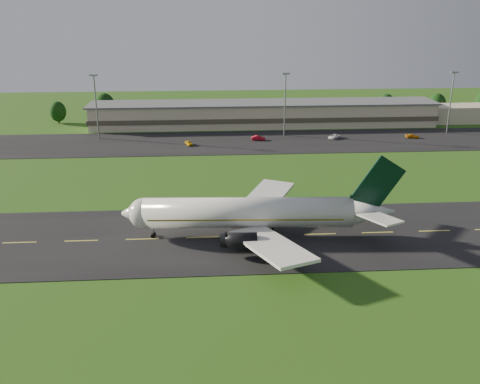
{
  "coord_description": "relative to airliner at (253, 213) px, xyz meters",
  "views": [
    {
      "loc": [
        -21.25,
        -90.48,
        40.62
      ],
      "look_at": [
        -14.49,
        8.0,
        6.0
      ],
      "focal_mm": 40.0,
      "sensor_mm": 36.0,
      "label": 1
    }
  ],
  "objects": [
    {
      "name": "apron",
      "position": [
        12.73,
        72.05,
        -4.61
      ],
      "size": [
        260.0,
        30.0,
        0.1
      ],
      "primitive_type": "cube",
      "color": "black",
      "rests_on": "ground"
    },
    {
      "name": "airliner",
      "position": [
        0.0,
        0.0,
        0.0
      ],
      "size": [
        51.3,
        42.12,
        15.57
      ],
      "rotation": [
        0.0,
        0.0,
        -0.05
      ],
      "color": "silver",
      "rests_on": "ground"
    },
    {
      "name": "taxiway",
      "position": [
        12.73,
        0.05,
        -4.61
      ],
      "size": [
        220.0,
        30.0,
        0.1
      ],
      "primitive_type": "cube",
      "color": "black",
      "rests_on": "ground"
    },
    {
      "name": "tree_line",
      "position": [
        49.73,
        106.17,
        0.37
      ],
      "size": [
        197.68,
        9.19,
        10.4
      ],
      "color": "black",
      "rests_on": "ground"
    },
    {
      "name": "service_vehicle_b",
      "position": [
        8.58,
        74.0,
        -3.83
      ],
      "size": [
        4.49,
        1.74,
        1.46
      ],
      "primitive_type": "imported",
      "rotation": [
        0.0,
        0.0,
        1.53
      ],
      "color": "#A30A1C",
      "rests_on": "apron"
    },
    {
      "name": "light_mast_centre",
      "position": [
        17.73,
        80.05,
        8.08
      ],
      "size": [
        2.4,
        1.2,
        20.35
      ],
      "color": "gray",
      "rests_on": "ground"
    },
    {
      "name": "light_mast_east",
      "position": [
        72.73,
        80.05,
        8.08
      ],
      "size": [
        2.4,
        1.2,
        20.35
      ],
      "color": "gray",
      "rests_on": "ground"
    },
    {
      "name": "light_mast_west",
      "position": [
        -42.27,
        80.05,
        8.08
      ],
      "size": [
        2.4,
        1.2,
        20.35
      ],
      "color": "gray",
      "rests_on": "ground"
    },
    {
      "name": "service_vehicle_a",
      "position": [
        -13.25,
        69.2,
        -3.89
      ],
      "size": [
        2.87,
        4.26,
        1.35
      ],
      "primitive_type": "imported",
      "rotation": [
        0.0,
        0.0,
        0.36
      ],
      "color": "yellow",
      "rests_on": "apron"
    },
    {
      "name": "service_vehicle_d",
      "position": [
        58.4,
        73.51,
        -3.93
      ],
      "size": [
        4.56,
        2.41,
        1.26
      ],
      "primitive_type": "imported",
      "rotation": [
        0.0,
        0.0,
        1.42
      ],
      "color": "orange",
      "rests_on": "apron"
    },
    {
      "name": "service_vehicle_c",
      "position": [
        33.09,
        74.56,
        -3.89
      ],
      "size": [
        4.95,
        5.05,
        1.35
      ],
      "primitive_type": "imported",
      "rotation": [
        0.0,
        0.0,
        -0.76
      ],
      "color": "white",
      "rests_on": "apron"
    },
    {
      "name": "terminal",
      "position": [
        19.13,
        96.23,
        -0.67
      ],
      "size": [
        145.0,
        16.0,
        8.4
      ],
      "color": "beige",
      "rests_on": "ground"
    },
    {
      "name": "ground",
      "position": [
        12.73,
        0.05,
        -4.66
      ],
      "size": [
        360.0,
        360.0,
        0.0
      ],
      "primitive_type": "plane",
      "color": "#244C13",
      "rests_on": "ground"
    }
  ]
}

